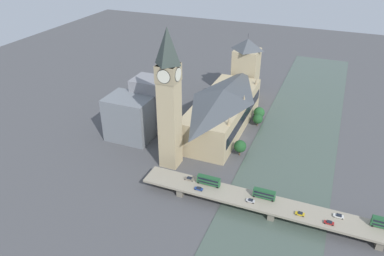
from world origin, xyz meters
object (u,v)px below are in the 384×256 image
object	(u,v)px
victoria_tower	(246,69)
road_bridge	(274,206)
clock_tower	(169,97)
car_southbound_tail	(189,179)
car_southbound_mid	(250,201)
parliament_hall	(223,109)
car_southbound_lead	(329,223)
double_decker_bus_rear	(264,194)
car_northbound_mid	(199,189)
double_decker_bus_mid	(209,180)
car_northbound_tail	(339,216)
car_northbound_lead	(300,214)

from	to	relation	value
victoria_tower	road_bridge	bearing A→B (deg)	111.06
clock_tower	car_southbound_tail	bearing A→B (deg)	137.04
car_southbound_mid	parliament_hall	bearing A→B (deg)	-62.64
clock_tower	car_southbound_mid	world-z (taller)	clock_tower
road_bridge	car_southbound_mid	size ratio (longest dim) A/B	32.79
car_southbound_lead	car_southbound_tail	world-z (taller)	car_southbound_lead
victoria_tower	car_southbound_tail	bearing A→B (deg)	92.14
road_bridge	double_decker_bus_rear	bearing A→B (deg)	-27.33
car_northbound_mid	car_southbound_mid	xyz separation A→B (m)	(-25.75, -0.77, 0.06)
double_decker_bus_mid	car_northbound_mid	distance (m)	6.73
car_northbound_tail	car_southbound_mid	world-z (taller)	car_southbound_mid
clock_tower	victoria_tower	bearing A→B (deg)	-97.33
car_northbound_lead	car_southbound_mid	distance (m)	22.79
road_bridge	car_northbound_tail	size ratio (longest dim) A/B	29.53
car_northbound_lead	car_southbound_mid	xyz separation A→B (m)	(22.79, -0.27, 0.02)
clock_tower	car_northbound_lead	world-z (taller)	clock_tower
double_decker_bus_mid	car_northbound_lead	xyz separation A→B (m)	(-45.48, 5.17, -1.92)
road_bridge	victoria_tower	bearing A→B (deg)	-68.94
clock_tower	car_northbound_mid	bearing A→B (deg)	138.47
road_bridge	car_northbound_lead	xyz separation A→B (m)	(-12.21, 2.62, 1.82)
car_northbound_lead	car_northbound_tail	bearing A→B (deg)	-162.58
clock_tower	car_northbound_lead	bearing A→B (deg)	163.31
double_decker_bus_mid	car_southbound_lead	size ratio (longest dim) A/B	2.81
victoria_tower	clock_tower	bearing A→B (deg)	82.67
car_northbound_mid	car_southbound_lead	distance (m)	61.08
car_northbound_mid	car_southbound_lead	world-z (taller)	car_southbound_lead
car_northbound_tail	car_southbound_mid	size ratio (longest dim) A/B	1.11
double_decker_bus_mid	car_northbound_lead	size ratio (longest dim) A/B	2.95
clock_tower	car_northbound_tail	size ratio (longest dim) A/B	17.56
parliament_hall	car_northbound_mid	xyz separation A→B (m)	(-12.01, 73.73, -7.46)
clock_tower	double_decker_bus_mid	world-z (taller)	clock_tower
victoria_tower	car_northbound_lead	xyz separation A→B (m)	(-60.61, 128.27, -16.53)
car_southbound_mid	car_northbound_tail	bearing A→B (deg)	-172.98
car_southbound_lead	clock_tower	bearing A→B (deg)	-14.95
victoria_tower	double_decker_bus_rear	distance (m)	130.98
car_northbound_tail	road_bridge	bearing A→B (deg)	4.92
car_northbound_lead	clock_tower	bearing A→B (deg)	-16.69
car_northbound_mid	road_bridge	bearing A→B (deg)	-175.08
parliament_hall	double_decker_bus_mid	distance (m)	69.92
car_northbound_mid	double_decker_bus_rear	bearing A→B (deg)	-169.15
double_decker_bus_rear	car_southbound_lead	xyz separation A→B (m)	(-30.16, 6.32, -1.86)
car_northbound_tail	double_decker_bus_mid	bearing A→B (deg)	-0.10
car_northbound_tail	car_southbound_tail	world-z (taller)	car_northbound_tail
parliament_hall	double_decker_bus_mid	size ratio (longest dim) A/B	7.10
parliament_hall	road_bridge	distance (m)	86.06
victoria_tower	car_northbound_tail	world-z (taller)	victoria_tower
victoria_tower	road_bridge	xyz separation A→B (m)	(-48.39, 125.65, -18.35)
road_bridge	car_southbound_lead	distance (m)	25.06
car_southbound_mid	double_decker_bus_rear	bearing A→B (deg)	-135.08
car_northbound_mid	car_southbound_mid	distance (m)	25.76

